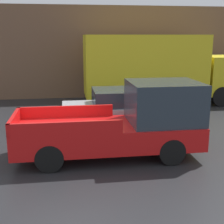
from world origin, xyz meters
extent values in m
plane|color=#232326|center=(0.00, 0.00, 0.00)|extent=(60.00, 60.00, 0.00)
cube|color=brown|center=(0.00, 9.13, 2.55)|extent=(28.00, 0.15, 5.10)
cube|color=red|center=(1.33, -0.08, 0.66)|extent=(5.32, 1.94, 0.65)
cube|color=#28333D|center=(2.98, -0.08, 1.58)|extent=(2.02, 1.82, 1.19)
cube|color=red|center=(0.13, 0.84, 1.17)|extent=(2.93, 0.10, 0.36)
cube|color=red|center=(0.13, -0.99, 1.17)|extent=(2.93, 0.10, 0.36)
cube|color=red|center=(-1.28, -0.08, 1.17)|extent=(0.10, 1.94, 0.36)
cylinder|color=black|center=(2.98, 0.78, 0.37)|extent=(0.74, 0.26, 0.74)
cylinder|color=black|center=(2.98, -0.93, 0.37)|extent=(0.74, 0.26, 0.74)
cylinder|color=black|center=(-0.32, 0.78, 0.37)|extent=(0.74, 0.26, 0.74)
cylinder|color=black|center=(-0.32, -0.93, 0.37)|extent=(0.74, 0.26, 0.74)
cube|color=#B7BABF|center=(2.25, 2.60, 0.64)|extent=(4.52, 1.90, 0.65)
cube|color=#28333D|center=(2.39, 2.60, 1.25)|extent=(2.49, 1.67, 0.57)
cylinder|color=black|center=(3.66, 3.45, 0.37)|extent=(0.73, 0.22, 0.73)
cylinder|color=black|center=(3.66, 1.74, 0.37)|extent=(0.73, 0.22, 0.73)
cylinder|color=black|center=(0.85, 3.45, 0.37)|extent=(0.73, 0.22, 0.73)
cylinder|color=black|center=(0.85, 1.74, 0.37)|extent=(0.73, 0.22, 0.73)
cube|color=gold|center=(8.18, 6.82, 1.45)|extent=(1.75, 2.24, 1.96)
cube|color=gold|center=(4.12, 6.82, 1.99)|extent=(6.05, 2.35, 3.04)
cylinder|color=black|center=(7.86, 7.86, 0.49)|extent=(0.99, 0.30, 0.99)
cylinder|color=black|center=(7.86, 5.78, 0.49)|extent=(0.99, 0.30, 0.99)
cylinder|color=black|center=(2.89, 7.86, 0.49)|extent=(0.99, 0.30, 0.99)
cylinder|color=black|center=(2.89, 5.78, 0.49)|extent=(0.99, 0.30, 0.99)
camera|label=1|loc=(0.20, -8.66, 3.46)|focal=50.00mm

